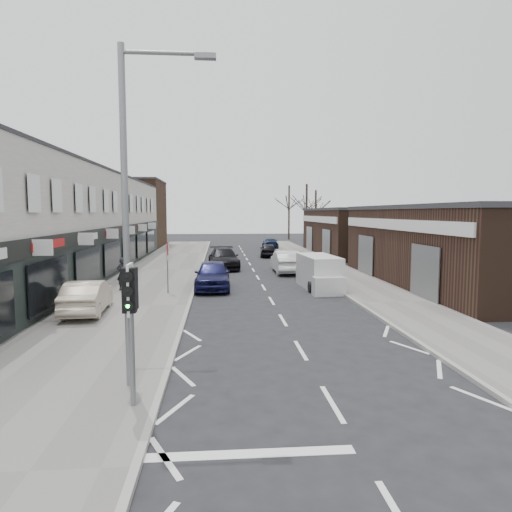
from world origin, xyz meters
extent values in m
plane|color=black|center=(0.00, 0.00, 0.00)|extent=(160.00, 160.00, 0.00)
cube|color=slate|center=(-6.75, 22.00, 0.06)|extent=(5.50, 64.00, 0.12)
cube|color=slate|center=(5.75, 22.00, 0.06)|extent=(3.50, 64.00, 0.12)
cube|color=beige|center=(-13.50, 19.50, 3.55)|extent=(8.00, 41.00, 7.10)
cube|color=#412A1C|center=(-13.50, 45.00, 4.00)|extent=(8.00, 10.00, 8.00)
cube|color=#362318|center=(12.50, 14.00, 2.25)|extent=(10.00, 18.00, 4.50)
cube|color=#362318|center=(12.50, 34.00, 2.25)|extent=(10.00, 16.00, 4.50)
cylinder|color=slate|center=(-4.40, -2.00, 1.62)|extent=(0.12, 0.12, 3.00)
cube|color=silver|center=(-4.40, -2.00, 2.67)|extent=(0.05, 0.55, 1.10)
cube|color=black|center=(-4.40, -2.12, 2.67)|extent=(0.28, 0.22, 0.95)
sphere|color=#0CE533|center=(-4.40, -2.24, 2.37)|extent=(0.18, 0.18, 0.18)
cube|color=black|center=(-4.40, -1.88, 2.67)|extent=(0.26, 0.20, 0.90)
cylinder|color=slate|center=(-4.70, -0.80, 4.12)|extent=(0.16, 0.16, 8.00)
cylinder|color=slate|center=(-3.80, -0.80, 7.92)|extent=(1.80, 0.10, 0.10)
cube|color=slate|center=(-2.80, -0.80, 7.87)|extent=(0.50, 0.22, 0.12)
cylinder|color=slate|center=(-5.20, 12.00, 1.37)|extent=(0.07, 0.07, 2.50)
cube|color=white|center=(-5.15, 12.00, 1.97)|extent=(0.04, 0.45, 0.25)
cube|color=silver|center=(3.10, 13.56, 0.93)|extent=(1.95, 4.18, 1.86)
cube|color=silver|center=(3.10, 11.16, 0.48)|extent=(1.68, 0.81, 0.98)
cylinder|color=black|center=(2.35, 12.13, 0.31)|extent=(0.19, 0.62, 0.62)
cylinder|color=black|center=(3.86, 12.13, 0.31)|extent=(0.19, 0.62, 0.62)
cylinder|color=black|center=(2.35, 14.98, 0.31)|extent=(0.19, 0.62, 0.62)
cylinder|color=black|center=(3.86, 14.98, 0.31)|extent=(0.19, 0.62, 0.62)
imported|color=#B2A48E|center=(-8.00, 7.42, 0.81)|extent=(1.76, 4.28, 1.38)
imported|color=black|center=(-7.71, 12.99, 1.00)|extent=(0.71, 0.54, 1.77)
imported|color=#13153D|center=(-2.91, 13.65, 0.81)|extent=(1.96, 4.78, 1.62)
imported|color=black|center=(-2.20, 23.00, 0.79)|extent=(2.52, 5.53, 1.57)
imported|color=silver|center=(2.20, 20.20, 0.79)|extent=(1.71, 4.83, 1.59)
imported|color=black|center=(2.20, 31.99, 0.65)|extent=(1.86, 3.92, 1.29)
imported|color=#121E3A|center=(3.50, 41.83, 0.61)|extent=(1.81, 4.26, 1.23)
camera|label=1|loc=(-2.51, -11.73, 4.30)|focal=32.00mm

